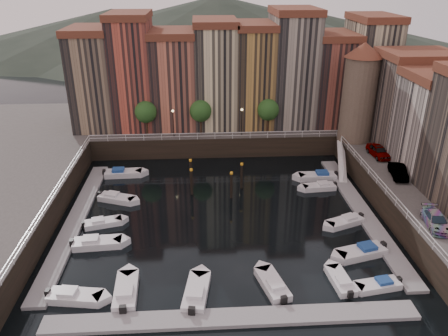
{
  "coord_description": "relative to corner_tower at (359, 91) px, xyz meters",
  "views": [
    {
      "loc": [
        -2.27,
        -43.62,
        25.43
      ],
      "look_at": [
        0.59,
        4.0,
        3.77
      ],
      "focal_mm": 35.0,
      "sensor_mm": 36.0,
      "label": 1
    }
  ],
  "objects": [
    {
      "name": "right_terrace",
      "position": [
        6.5,
        -10.7,
        -0.64
      ],
      "size": [
        9.3,
        24.3,
        14.0
      ],
      "color": "#67594E",
      "rests_on": "quay_right"
    },
    {
      "name": "corner_tower",
      "position": [
        0.0,
        0.0,
        0.0
      ],
      "size": [
        5.2,
        5.2,
        13.8
      ],
      "color": "#6B5B4C",
      "rests_on": "quay_right"
    },
    {
      "name": "quay_far",
      "position": [
        -20.0,
        11.5,
        -8.69
      ],
      "size": [
        80.0,
        20.0,
        3.0
      ],
      "primitive_type": "cube",
      "color": "black",
      "rests_on": "ground"
    },
    {
      "name": "car_a",
      "position": [
        1.11,
        -6.5,
        -6.44
      ],
      "size": [
        2.14,
        4.57,
        1.51
      ],
      "primitive_type": "imported",
      "rotation": [
        0.0,
        0.0,
        0.08
      ],
      "color": "gray",
      "rests_on": "quay_right"
    },
    {
      "name": "boat_near_2",
      "position": [
        -16.17,
        -27.95,
        -9.82
      ],
      "size": [
        2.82,
        4.96,
        1.11
      ],
      "rotation": [
        0.0,
        0.0,
        1.82
      ],
      "color": "silver",
      "rests_on": "ground"
    },
    {
      "name": "boat_left_4",
      "position": [
        -32.79,
        -3.95,
        -9.79
      ],
      "size": [
        5.23,
        2.06,
        1.19
      ],
      "rotation": [
        0.0,
        0.0,
        0.04
      ],
      "color": "silver",
      "rests_on": "ground"
    },
    {
      "name": "street_lamps",
      "position": [
        -21.0,
        2.7,
        -4.3
      ],
      "size": [
        10.36,
        0.36,
        4.18
      ],
      "color": "black",
      "rests_on": "quay_far"
    },
    {
      "name": "boat_left_3",
      "position": [
        -32.49,
        -11.0,
        -9.83
      ],
      "size": [
        4.78,
        3.15,
        1.08
      ],
      "rotation": [
        0.0,
        0.0,
        -0.36
      ],
      "color": "silver",
      "rests_on": "ground"
    },
    {
      "name": "ground",
      "position": [
        -20.0,
        -14.5,
        -10.19
      ],
      "size": [
        200.0,
        200.0,
        0.0
      ],
      "primitive_type": "plane",
      "color": "black",
      "rests_on": "ground"
    },
    {
      "name": "railings",
      "position": [
        -20.0,
        -9.62,
        -6.41
      ],
      "size": [
        36.08,
        34.04,
        0.52
      ],
      "color": "white",
      "rests_on": "ground"
    },
    {
      "name": "boat_right_0",
      "position": [
        -6.9,
        -28.48,
        -9.87
      ],
      "size": [
        4.3,
        2.15,
        0.97
      ],
      "rotation": [
        0.0,
        0.0,
        3.3
      ],
      "color": "silver",
      "rests_on": "ground"
    },
    {
      "name": "boat_left_1",
      "position": [
        -32.9,
        -20.54,
        -9.8
      ],
      "size": [
        5.13,
        2.15,
        1.16
      ],
      "rotation": [
        0.0,
        0.0,
        0.06
      ],
      "color": "silver",
      "rests_on": "ground"
    },
    {
      "name": "boat_right_1",
      "position": [
        -6.71,
        -23.67,
        -9.79
      ],
      "size": [
        5.35,
        3.1,
        1.2
      ],
      "rotation": [
        0.0,
        0.0,
        3.4
      ],
      "color": "silver",
      "rests_on": "ground"
    },
    {
      "name": "dock_right",
      "position": [
        -3.8,
        -15.5,
        -10.02
      ],
      "size": [
        2.0,
        28.0,
        0.35
      ],
      "primitive_type": "cube",
      "color": "gray",
      "rests_on": "ground"
    },
    {
      "name": "mountains",
      "position": [
        -18.28,
        95.5,
        -2.28
      ],
      "size": [
        145.0,
        100.0,
        18.0
      ],
      "color": "#2D382D",
      "rests_on": "ground"
    },
    {
      "name": "boat_near_0",
      "position": [
        -28.87,
        -28.13,
        -9.79
      ],
      "size": [
        2.13,
        5.26,
        1.2
      ],
      "rotation": [
        0.0,
        0.0,
        1.62
      ],
      "color": "silver",
      "rests_on": "ground"
    },
    {
      "name": "mooring_pilings",
      "position": [
        -20.62,
        -9.1,
        -8.54
      ],
      "size": [
        6.79,
        4.47,
        3.78
      ],
      "color": "black",
      "rests_on": "ground"
    },
    {
      "name": "boat_near_3",
      "position": [
        -10.07,
        -27.76,
        -9.86
      ],
      "size": [
        1.95,
        4.36,
        0.98
      ],
      "rotation": [
        0.0,
        0.0,
        1.67
      ],
      "color": "silver",
      "rests_on": "ground"
    },
    {
      "name": "boat_right_3",
      "position": [
        -7.14,
        -9.45,
        -9.85
      ],
      "size": [
        4.45,
        1.93,
        1.01
      ],
      "rotation": [
        0.0,
        0.0,
        3.22
      ],
      "color": "silver",
      "rests_on": "ground"
    },
    {
      "name": "boat_near_1",
      "position": [
        -22.85,
        -28.64,
        -9.79
      ],
      "size": [
        2.62,
        5.36,
        1.2
      ],
      "rotation": [
        0.0,
        0.0,
        1.42
      ],
      "color": "silver",
      "rests_on": "ground"
    },
    {
      "name": "far_terrace",
      "position": [
        -16.69,
        9.0,
        0.76
      ],
      "size": [
        48.7,
        10.3,
        17.5
      ],
      "color": "#866F55",
      "rests_on": "quay_far"
    },
    {
      "name": "car_c",
      "position": [
        0.01,
        -23.7,
        -6.53
      ],
      "size": [
        2.55,
        4.81,
        1.33
      ],
      "primitive_type": "imported",
      "rotation": [
        0.0,
        0.0,
        -0.16
      ],
      "color": "gray",
      "rests_on": "quay_right"
    },
    {
      "name": "dock_near",
      "position": [
        -20.0,
        -31.5,
        -10.02
      ],
      "size": [
        30.0,
        2.0,
        0.35
      ],
      "primitive_type": "cube",
      "color": "gray",
      "rests_on": "ground"
    },
    {
      "name": "boat_left_2",
      "position": [
        -33.09,
        -16.56,
        -9.87
      ],
      "size": [
        4.33,
        2.49,
        0.97
      ],
      "rotation": [
        0.0,
        0.0,
        0.26
      ],
      "color": "silver",
      "rests_on": "ground"
    },
    {
      "name": "gangway",
      "position": [
        -2.9,
        -4.5,
        -8.28
      ],
      "size": [
        2.78,
        8.32,
        3.73
      ],
      "color": "white",
      "rests_on": "ground"
    },
    {
      "name": "boat_left_0",
      "position": [
        -33.15,
        -28.44,
        -9.82
      ],
      "size": [
        4.95,
        2.4,
        1.11
      ],
      "rotation": [
        0.0,
        0.0,
        -0.15
      ],
      "color": "silver",
      "rests_on": "ground"
    },
    {
      "name": "dock_left",
      "position": [
        -36.2,
        -15.5,
        -10.02
      ],
      "size": [
        2.0,
        28.0,
        0.35
      ],
      "primitive_type": "cube",
      "color": "gray",
      "rests_on": "ground"
    },
    {
      "name": "boat_right_4",
      "position": [
        -6.6,
        -6.49,
        -9.79
      ],
      "size": [
        5.17,
        1.9,
        1.19
      ],
      "rotation": [
        0.0,
        0.0,
        3.15
      ],
      "color": "silver",
      "rests_on": "ground"
    },
    {
      "name": "promenade_trees",
      "position": [
        -21.33,
        3.7,
        -3.61
      ],
      "size": [
        21.2,
        3.2,
        5.2
      ],
      "color": "black",
      "rests_on": "quay_far"
    },
    {
      "name": "boat_right_2",
      "position": [
        -6.51,
        -17.94,
        -9.84
      ],
      "size": [
        4.59,
        3.08,
        1.04
      ],
      "rotation": [
        0.0,
        0.0,
        3.52
      ],
      "color": "silver",
      "rests_on": "ground"
    },
    {
      "name": "car_b",
      "position": [
        1.07,
        -12.78,
        -6.49
      ],
      "size": [
        2.21,
        4.48,
        1.41
      ],
      "primitive_type": "imported",
      "rotation": [
        0.0,
        0.0,
        -0.17
      ],
      "color": "gray",
      "rests_on": "quay_right"
    }
  ]
}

